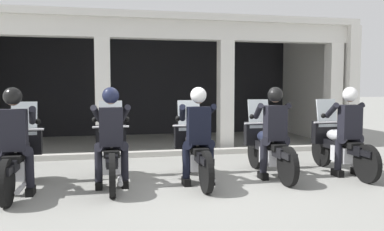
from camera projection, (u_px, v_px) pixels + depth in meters
The scene contains 13 objects.
ground_plane at pixel (168, 151), 9.59m from camera, with size 80.00×80.00×0.00m, color gray.
station_building at pixel (155, 69), 11.43m from camera, with size 9.99×4.25×3.30m.
kerb_strip at pixel (170, 153), 9.01m from camera, with size 9.49×0.24×0.12m, color #B7B5AD.
motorcycle_far_left at pixel (20, 158), 5.97m from camera, with size 0.62×2.04×1.35m.
police_officer_far_left at pixel (14, 132), 5.66m from camera, with size 0.63×0.61×1.58m.
motorcycle_left at pixel (111, 153), 6.41m from camera, with size 0.62×2.04×1.35m.
police_officer_left at pixel (111, 129), 6.10m from camera, with size 0.63×0.61×1.58m.
motorcycle_center at pixel (194, 151), 6.62m from camera, with size 0.62×2.04×1.35m.
police_officer_center at pixel (198, 127), 6.31m from camera, with size 0.63×0.61×1.58m.
motorcycle_right at pixel (268, 147), 7.04m from camera, with size 0.62×2.04×1.35m.
police_officer_right at pixel (274, 125), 6.73m from camera, with size 0.63×0.61×1.58m.
motorcycle_far_right at pixel (339, 146), 7.25m from camera, with size 0.62×2.04×1.35m.
police_officer_far_right at pixel (349, 123), 6.94m from camera, with size 0.63×0.61×1.58m.
Camera 1 is at (-1.42, -6.40, 1.61)m, focal length 36.68 mm.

